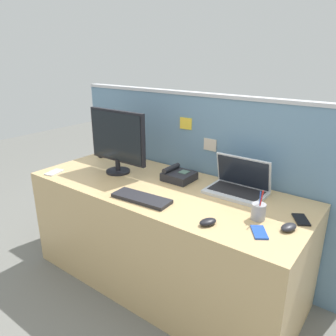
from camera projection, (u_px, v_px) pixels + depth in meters
ground_plane at (164, 279)px, 2.43m from camera, size 10.00×10.00×0.00m
desk at (164, 236)px, 2.30m from camera, size 1.91×0.77×0.75m
cubicle_divider at (197, 179)px, 2.52m from camera, size 2.23×0.08×1.33m
desktop_monitor at (117, 139)px, 2.37m from camera, size 0.51×0.18×0.46m
laptop at (238, 184)px, 2.08m from camera, size 0.37×0.25×0.23m
desk_phone at (178, 175)px, 2.29m from camera, size 0.20×0.19×0.09m
keyboard_main at (141, 198)px, 1.98m from camera, size 0.38×0.16×0.02m
computer_mouse_right_hand at (289, 227)px, 1.65m from camera, size 0.09×0.11×0.03m
computer_mouse_left_hand at (208, 222)px, 1.70m from camera, size 0.09×0.12×0.03m
pen_cup at (258, 211)px, 1.74m from camera, size 0.08×0.08×0.18m
cell_phone_white_slab at (54, 172)px, 2.43m from camera, size 0.10×0.14×0.01m
cell_phone_blue_case at (259, 232)px, 1.62m from camera, size 0.13×0.14×0.01m
cell_phone_black_slab at (301, 220)px, 1.74m from camera, size 0.12×0.15×0.01m
tv_remote at (108, 155)px, 2.83m from camera, size 0.09×0.18×0.02m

